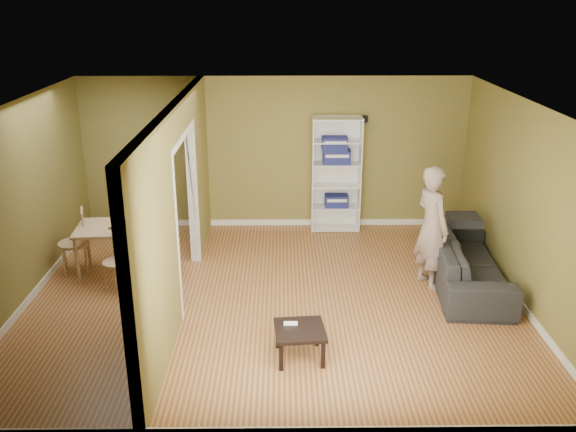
# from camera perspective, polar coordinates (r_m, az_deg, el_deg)

# --- Properties ---
(room_shell) EXTENTS (6.50, 6.50, 6.50)m
(room_shell) POSITION_cam_1_polar(r_m,az_deg,el_deg) (7.78, -1.46, 0.87)
(room_shell) COLOR #A87947
(room_shell) RESTS_ON ground
(partition) EXTENTS (0.22, 5.50, 2.60)m
(partition) POSITION_cam_1_polar(r_m,az_deg,el_deg) (7.89, -10.20, 0.83)
(partition) COLOR olive
(partition) RESTS_ON ground
(wall_speaker) EXTENTS (0.10, 0.10, 0.10)m
(wall_speaker) POSITION_cam_1_polar(r_m,az_deg,el_deg) (10.32, 7.18, 9.00)
(wall_speaker) COLOR black
(wall_speaker) RESTS_ON room_shell
(sofa) EXTENTS (2.41, 1.19, 0.89)m
(sofa) POSITION_cam_1_polar(r_m,az_deg,el_deg) (8.85, 16.42, -3.47)
(sofa) COLOR #2C2C2F
(sofa) RESTS_ON ground
(person) EXTENTS (0.89, 0.80, 2.03)m
(person) POSITION_cam_1_polar(r_m,az_deg,el_deg) (8.49, 13.38, -0.07)
(person) COLOR slate
(person) RESTS_ON ground
(bookshelf) EXTENTS (0.82, 0.36, 1.96)m
(bookshelf) POSITION_cam_1_polar(r_m,az_deg,el_deg) (10.40, 4.50, 3.96)
(bookshelf) COLOR white
(bookshelf) RESTS_ON ground
(paper_box_navy_a) EXTENTS (0.40, 0.26, 0.20)m
(paper_box_navy_a) POSITION_cam_1_polar(r_m,az_deg,el_deg) (10.49, 4.55, 1.45)
(paper_box_navy_a) COLOR navy
(paper_box_navy_a) RESTS_ON bookshelf
(paper_box_navy_b) EXTENTS (0.45, 0.30, 0.23)m
(paper_box_navy_b) POSITION_cam_1_polar(r_m,az_deg,el_deg) (10.27, 4.56, 5.58)
(paper_box_navy_b) COLOR navy
(paper_box_navy_b) RESTS_ON bookshelf
(paper_box_navy_c) EXTENTS (0.42, 0.27, 0.22)m
(paper_box_navy_c) POSITION_cam_1_polar(r_m,az_deg,el_deg) (10.22, 4.38, 6.71)
(paper_box_navy_c) COLOR navy
(paper_box_navy_c) RESTS_ON bookshelf
(coffee_table) EXTENTS (0.55, 0.55, 0.37)m
(coffee_table) POSITION_cam_1_polar(r_m,az_deg,el_deg) (6.90, 1.12, -10.88)
(coffee_table) COLOR black
(coffee_table) RESTS_ON ground
(game_controller) EXTENTS (0.16, 0.04, 0.03)m
(game_controller) POSITION_cam_1_polar(r_m,az_deg,el_deg) (6.94, 0.24, -10.01)
(game_controller) COLOR white
(game_controller) RESTS_ON coffee_table
(dining_table) EXTENTS (1.17, 0.78, 0.73)m
(dining_table) POSITION_cam_1_polar(r_m,az_deg,el_deg) (9.07, -15.56, -1.38)
(dining_table) COLOR tan
(dining_table) RESTS_ON ground
(chair_left) EXTENTS (0.55, 0.55, 0.95)m
(chair_left) POSITION_cam_1_polar(r_m,az_deg,el_deg) (9.37, -19.45, -2.27)
(chair_left) COLOR #D4B787
(chair_left) RESTS_ON ground
(chair_near) EXTENTS (0.46, 0.46, 0.87)m
(chair_near) POSITION_cam_1_polar(r_m,az_deg,el_deg) (8.66, -15.70, -4.03)
(chair_near) COLOR tan
(chair_near) RESTS_ON ground
(chair_far) EXTENTS (0.58, 0.58, 1.00)m
(chair_far) POSITION_cam_1_polar(r_m,az_deg,el_deg) (9.60, -14.52, -1.07)
(chair_far) COLOR #D7B66F
(chair_far) RESTS_ON ground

